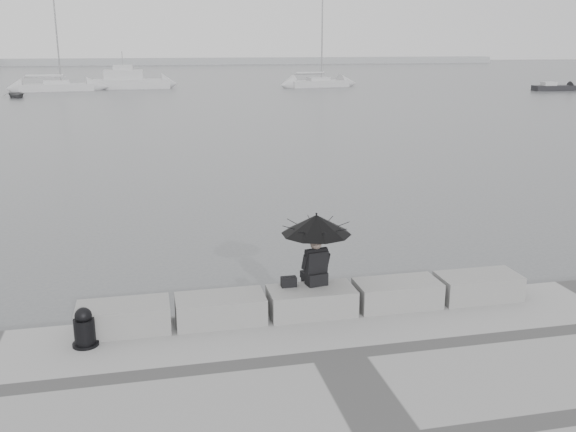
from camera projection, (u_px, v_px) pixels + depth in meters
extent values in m
plane|color=#4E5154|center=(305.00, 328.00, 12.56)|extent=(360.00, 360.00, 0.00)
cube|color=gray|center=(124.00, 318.00, 11.22)|extent=(1.60, 0.80, 0.50)
cube|color=gray|center=(220.00, 309.00, 11.58)|extent=(1.60, 0.80, 0.50)
cube|color=gray|center=(311.00, 301.00, 11.93)|extent=(1.60, 0.80, 0.50)
cube|color=gray|center=(397.00, 294.00, 12.29)|extent=(1.60, 0.80, 0.50)
cube|color=gray|center=(478.00, 287.00, 12.65)|extent=(1.60, 0.80, 0.50)
sphere|color=#726056|center=(316.00, 244.00, 11.92)|extent=(0.21, 0.21, 0.21)
cylinder|color=black|center=(316.00, 241.00, 11.90)|extent=(0.02, 0.02, 1.00)
cone|color=black|center=(316.00, 224.00, 11.81)|extent=(1.31, 1.31, 0.36)
sphere|color=black|center=(316.00, 214.00, 11.76)|extent=(0.04, 0.04, 0.04)
cube|color=black|center=(289.00, 282.00, 11.96)|extent=(0.29, 0.16, 0.18)
cylinder|color=black|center=(86.00, 344.00, 10.72)|extent=(0.43, 0.43, 0.06)
cylinder|color=black|center=(85.00, 332.00, 10.66)|extent=(0.35, 0.35, 0.49)
sphere|color=black|center=(83.00, 316.00, 10.59)|extent=(0.28, 0.28, 0.28)
cube|color=#989A9D|center=(153.00, 62.00, 158.32)|extent=(180.00, 6.00, 1.60)
cube|color=#BABABC|center=(57.00, 88.00, 73.47)|extent=(8.32, 3.36, 0.90)
cube|color=#BABABC|center=(56.00, 83.00, 73.31)|extent=(3.00, 1.93, 0.50)
cylinder|color=gray|center=(51.00, 29.00, 71.78)|extent=(0.16, 0.16, 12.00)
cylinder|color=gray|center=(56.00, 77.00, 73.14)|extent=(4.53, 0.65, 0.10)
cube|color=#BABABC|center=(318.00, 84.00, 80.00)|extent=(7.94, 3.91, 0.90)
cube|color=#BABABC|center=(318.00, 79.00, 79.84)|extent=(2.93, 2.11, 0.50)
cylinder|color=gray|center=(319.00, 30.00, 78.31)|extent=(0.16, 0.16, 12.00)
cylinder|color=gray|center=(318.00, 74.00, 79.67)|extent=(4.21, 0.98, 0.10)
cube|color=#BABABC|center=(132.00, 84.00, 77.36)|extent=(9.08, 2.90, 1.20)
cube|color=#BABABC|center=(131.00, 75.00, 77.08)|extent=(4.55, 2.25, 1.20)
cube|color=#BABABC|center=(131.00, 67.00, 76.84)|extent=(2.28, 1.62, 0.60)
cylinder|color=gray|center=(130.00, 58.00, 76.55)|extent=(0.08, 0.08, 1.60)
cube|color=black|center=(554.00, 88.00, 73.96)|extent=(4.96, 1.93, 0.70)
cube|color=#BABABC|center=(554.00, 84.00, 73.83)|extent=(1.54, 1.30, 0.50)
imported|color=slate|center=(16.00, 95.00, 64.85)|extent=(3.66, 2.31, 0.57)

